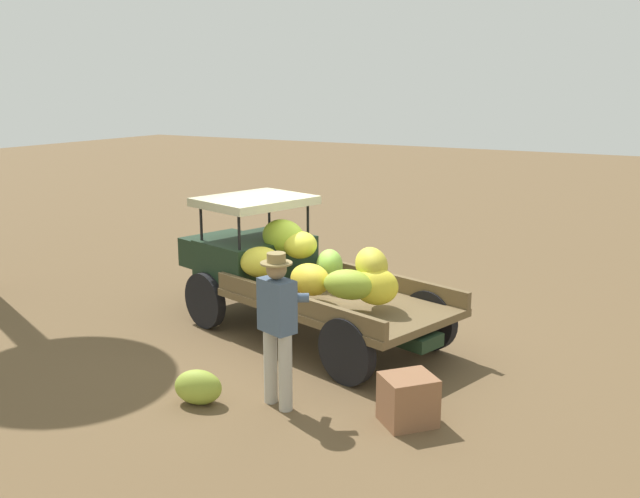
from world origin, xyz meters
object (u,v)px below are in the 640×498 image
Objects in this scene: truck at (289,270)px; farmer at (278,320)px; loose_banana_bunch at (198,387)px; wooden_crate at (408,400)px.

farmer is (-1.19, 2.11, 0.09)m from truck.
truck reaches higher than loose_banana_bunch.
loose_banana_bunch is (2.18, 0.73, -0.06)m from wooden_crate.
wooden_crate is at bearing -58.02° from farmer.
wooden_crate is (-1.39, -0.32, -0.72)m from farmer.
truck is 3.20m from wooden_crate.
loose_banana_bunch is (-0.40, 2.52, -0.70)m from truck.
wooden_crate is 0.97× the size of loose_banana_bunch.
truck is at bearing -81.06° from loose_banana_bunch.
truck is 2.70× the size of farmer.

